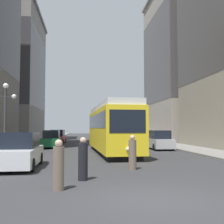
{
  "coord_description": "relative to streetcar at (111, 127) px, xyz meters",
  "views": [
    {
      "loc": [
        -2.16,
        -7.79,
        2.04
      ],
      "look_at": [
        0.09,
        12.26,
        3.22
      ],
      "focal_mm": 44.01,
      "sensor_mm": 36.0,
      "label": 1
    }
  ],
  "objects": [
    {
      "name": "pedestrian_crossing_near",
      "position": [
        -2.38,
        -11.67,
        -1.32
      ],
      "size": [
        0.38,
        0.38,
        1.68
      ],
      "rotation": [
        0.0,
        0.0,
        3.63
      ],
      "color": "black",
      "rests_on": "ground"
    },
    {
      "name": "building_right_midblock",
      "position": [
        15.9,
        21.26,
        10.91
      ],
      "size": [
        13.15,
        16.36,
        25.26
      ],
      "color": "#A89E8E",
      "rests_on": "ground"
    },
    {
      "name": "transit_bus",
      "position": [
        3.38,
        16.93,
        -0.15
      ],
      "size": [
        2.7,
        12.16,
        3.45
      ],
      "rotation": [
        0.0,
        0.0,
        0.01
      ],
      "color": "black",
      "rests_on": "ground"
    },
    {
      "name": "sidewalk_left",
      "position": [
        -8.55,
        25.23,
        -2.03
      ],
      "size": [
        3.33,
        120.0,
        0.15
      ],
      "primitive_type": "cube",
      "color": "gray",
      "rests_on": "ground"
    },
    {
      "name": "building_left_corner",
      "position": [
        -16.06,
        28.18,
        9.72
      ],
      "size": [
        12.31,
        17.93,
        22.97
      ],
      "color": "gray",
      "rests_on": "ground"
    },
    {
      "name": "lamp_post_left_near",
      "position": [
        -7.48,
        -3.73,
        1.3
      ],
      "size": [
        1.41,
        0.36,
        4.89
      ],
      "color": "#333338",
      "rests_on": "sidewalk_left"
    },
    {
      "name": "sidewalk_right",
      "position": [
        7.96,
        25.23,
        -2.03
      ],
      "size": [
        3.33,
        120.0,
        0.15
      ],
      "primitive_type": "cube",
      "color": "gray",
      "rests_on": "ground"
    },
    {
      "name": "pedestrian_on_sidewalk",
      "position": [
        0.07,
        -9.15,
        -1.31
      ],
      "size": [
        0.38,
        0.38,
        1.7
      ],
      "rotation": [
        0.0,
        0.0,
        5.35
      ],
      "color": "#6B5B4C",
      "rests_on": "ground"
    },
    {
      "name": "parked_car_right_far",
      "position": [
        4.99,
        3.19,
        -1.26
      ],
      "size": [
        1.89,
        4.44,
        1.82
      ],
      "rotation": [
        0.0,
        0.0,
        3.14
      ],
      "color": "black",
      "rests_on": "ground"
    },
    {
      "name": "streetcar",
      "position": [
        0.0,
        0.0,
        0.0
      ],
      "size": [
        3.19,
        13.14,
        3.89
      ],
      "rotation": [
        0.0,
        0.0,
        0.05
      ],
      "color": "black",
      "rests_on": "ground"
    },
    {
      "name": "parked_car_left_near",
      "position": [
        -5.58,
        7.09,
        -1.26
      ],
      "size": [
        1.96,
        4.96,
        1.82
      ],
      "rotation": [
        0.0,
        0.0,
        0.02
      ],
      "color": "black",
      "rests_on": "ground"
    },
    {
      "name": "parked_car_left_mid",
      "position": [
        -5.58,
        14.84,
        -1.26
      ],
      "size": [
        2.07,
        4.63,
        1.82
      ],
      "rotation": [
        0.0,
        0.0,
        -0.05
      ],
      "color": "black",
      "rests_on": "ground"
    },
    {
      "name": "parked_car_left_far",
      "position": [
        -5.58,
        -7.87,
        -1.26
      ],
      "size": [
        1.95,
        4.77,
        1.82
      ],
      "rotation": [
        0.0,
        0.0,
        0.02
      ],
      "color": "black",
      "rests_on": "ground"
    },
    {
      "name": "ground_plane",
      "position": [
        -0.29,
        -14.77,
        -2.1
      ],
      "size": [
        200.0,
        200.0,
        0.0
      ],
      "primitive_type": "plane",
      "color": "#303033"
    },
    {
      "name": "pedestrian_crossing_far",
      "position": [
        -3.19,
        -13.31,
        -1.33
      ],
      "size": [
        0.37,
        0.37,
        1.66
      ],
      "rotation": [
        0.0,
        0.0,
        3.52
      ],
      "color": "#6B5B4C",
      "rests_on": "ground"
    }
  ]
}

